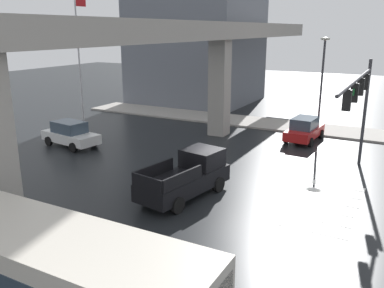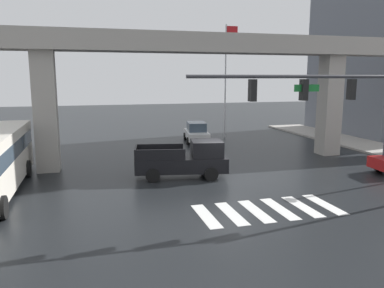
{
  "view_description": "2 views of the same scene",
  "coord_description": "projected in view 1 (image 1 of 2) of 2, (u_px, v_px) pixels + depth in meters",
  "views": [
    {
      "loc": [
        -18.22,
        -8.01,
        7.82
      ],
      "look_at": [
        1.09,
        2.35,
        1.64
      ],
      "focal_mm": 38.3,
      "sensor_mm": 36.0,
      "label": 1
    },
    {
      "loc": [
        -7.21,
        -19.4,
        5.58
      ],
      "look_at": [
        -0.72,
        4.36,
        1.26
      ],
      "focal_mm": 35.82,
      "sensor_mm": 36.0,
      "label": 2
    }
  ],
  "objects": [
    {
      "name": "street_lamp_near_corner",
      "position": [
        322.0,
        74.0,
        30.38
      ],
      "size": [
        0.44,
        0.7,
        7.24
      ],
      "color": "#38383D",
      "rests_on": "ground"
    },
    {
      "name": "city_bus",
      "position": [
        28.0,
        268.0,
        10.82
      ],
      "size": [
        2.83,
        10.81,
        2.99
      ],
      "color": "beige",
      "rests_on": "ground"
    },
    {
      "name": "traffic_signal_mast",
      "position": [
        360.0,
        95.0,
        20.21
      ],
      "size": [
        10.89,
        0.32,
        6.2
      ],
      "color": "#38383D",
      "rests_on": "ground"
    },
    {
      "name": "pickup_truck",
      "position": [
        188.0,
        176.0,
        19.69
      ],
      "size": [
        5.35,
        2.75,
        2.08
      ],
      "color": "black",
      "rests_on": "ground"
    },
    {
      "name": "crosswalk_stripes",
      "position": [
        326.0,
        205.0,
        18.84
      ],
      "size": [
        6.05,
        2.8,
        0.01
      ],
      "color": "silver",
      "rests_on": "ground"
    },
    {
      "name": "elevated_overpass",
      "position": [
        145.0,
        43.0,
        21.37
      ],
      "size": [
        58.78,
        2.11,
        8.3
      ],
      "color": "#9E9991",
      "rests_on": "ground"
    },
    {
      "name": "fire_hydrant",
      "position": [
        315.0,
        129.0,
        31.21
      ],
      "size": [
        0.24,
        0.24,
        0.85
      ],
      "color": "red",
      "rests_on": "ground"
    },
    {
      "name": "sedan_red",
      "position": [
        304.0,
        129.0,
        29.41
      ],
      "size": [
        4.41,
        2.18,
        1.72
      ],
      "color": "red",
      "rests_on": "ground"
    },
    {
      "name": "flagpole",
      "position": [
        80.0,
        55.0,
        30.38
      ],
      "size": [
        1.16,
        0.12,
        10.24
      ],
      "color": "silver",
      "rests_on": "ground"
    },
    {
      "name": "sidewalk_east",
      "position": [
        271.0,
        124.0,
        34.47
      ],
      "size": [
        4.0,
        36.0,
        0.15
      ],
      "primitive_type": "cube",
      "color": "#9E9991",
      "rests_on": "ground"
    },
    {
      "name": "ground_plane",
      "position": [
        222.0,
        185.0,
        21.23
      ],
      "size": [
        120.0,
        120.0,
        0.0
      ],
      "primitive_type": "plane",
      "color": "black"
    },
    {
      "name": "sedan_white",
      "position": [
        70.0,
        134.0,
        28.13
      ],
      "size": [
        2.43,
        4.51,
        1.72
      ],
      "color": "silver",
      "rests_on": "ground"
    }
  ]
}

